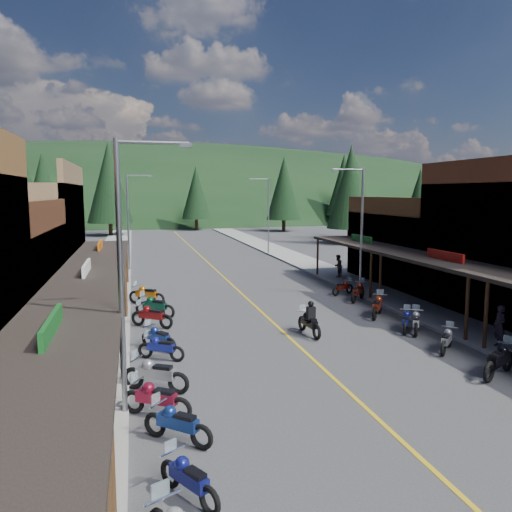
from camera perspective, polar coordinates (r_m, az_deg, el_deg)
ground at (r=22.50m, az=4.16°, el=-9.58°), size 220.00×220.00×0.00m
centerline at (r=41.53m, az=-4.41°, el=-1.77°), size 0.15×90.00×0.01m
sidewalk_west at (r=41.02m, az=-16.49°, el=-2.06°), size 3.40×94.00×0.15m
sidewalk_east at (r=43.77m, az=6.90°, el=-1.24°), size 3.40×94.00×0.15m
shop_west_3 at (r=32.67m, az=-26.32°, el=1.26°), size 10.90×10.20×8.20m
shop_east_3 at (r=37.99m, az=18.81°, el=0.87°), size 10.90×10.20×6.20m
streetlight_0 at (r=14.61m, az=-14.68°, el=-1.04°), size 2.16×0.18×8.00m
streetlight_1 at (r=42.51m, az=-14.23°, el=4.28°), size 2.16×0.18×8.00m
streetlight_2 at (r=31.64m, az=11.76°, el=3.40°), size 2.16×0.18×8.00m
streetlight_3 at (r=52.32m, az=1.27°, el=5.02°), size 2.16×0.18×8.00m
ridge_hill at (r=155.74m, az=-11.44°, el=4.73°), size 310.00×140.00×60.00m
pine_1 at (r=92.10m, az=-24.90°, el=7.05°), size 5.88×5.88×12.50m
pine_2 at (r=78.54m, az=-16.45°, el=8.05°), size 6.72×6.72×14.00m
pine_3 at (r=87.12m, az=-6.88°, el=7.20°), size 5.04×5.04×11.00m
pine_4 at (r=84.17m, az=3.22°, el=7.75°), size 5.88×5.88×12.50m
pine_5 at (r=101.04m, az=9.98°, el=8.00°), size 6.72×6.72×14.00m
pine_6 at (r=99.56m, az=18.22°, el=6.89°), size 5.04×5.04×11.00m
pine_9 at (r=72.31m, az=11.34°, el=7.02°), size 4.93×4.93×10.80m
pine_10 at (r=71.36m, az=-23.16°, el=6.91°), size 5.38×5.38×11.60m
pine_11 at (r=64.28m, az=10.77°, el=7.74°), size 5.82×5.82×12.40m
bike_west_3 at (r=11.61m, az=-7.70°, el=-23.70°), size 1.54×1.99×1.10m
bike_west_4 at (r=13.81m, az=-8.96°, el=-18.19°), size 2.03×1.90×1.19m
bike_west_5 at (r=15.31m, az=-11.32°, el=-15.50°), size 2.23×1.79×1.25m
bike_west_6 at (r=17.09m, az=-11.42°, el=-12.92°), size 2.37×1.79×1.31m
bike_west_7 at (r=20.09m, az=-10.82°, el=-10.12°), size 1.98×1.55×1.10m
bike_west_8 at (r=21.33m, az=-11.09°, el=-9.03°), size 1.77×2.01×1.15m
bike_west_9 at (r=24.81m, az=-11.83°, el=-6.57°), size 2.26×1.94×1.29m
bike_west_10 at (r=26.74m, az=-11.50°, el=-5.52°), size 2.32×1.99×1.32m
bike_west_11 at (r=29.83m, az=-12.41°, el=-4.21°), size 2.35×1.97×1.33m
bike_east_5 at (r=19.98m, az=26.04°, el=-10.53°), size 2.39×1.78×1.32m
bike_east_6 at (r=22.17m, az=20.97°, el=-8.81°), size 1.82×1.84×1.11m
bike_east_7 at (r=24.56m, az=17.80°, el=-7.05°), size 1.63×2.12×1.17m
bike_east_8 at (r=24.70m, az=16.77°, el=-6.99°), size 1.64×2.00×1.12m
bike_east_9 at (r=27.06m, az=13.71°, el=-5.44°), size 2.00×2.30×1.31m
bike_east_10 at (r=30.74m, az=11.58°, el=-3.88°), size 2.07×2.18×1.29m
bike_east_11 at (r=32.39m, az=9.90°, el=-3.48°), size 1.95×1.36×1.06m
rider_on_bike at (r=23.13m, az=6.11°, el=-7.41°), size 0.93×2.25×1.67m
pedestrian_east_a at (r=23.08m, az=26.06°, el=-7.20°), size 0.52×0.70×1.78m
pedestrian_east_b at (r=38.27m, az=9.33°, el=-1.10°), size 0.94×0.91×1.71m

